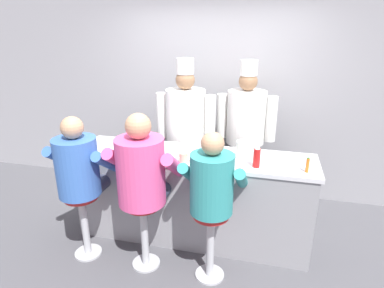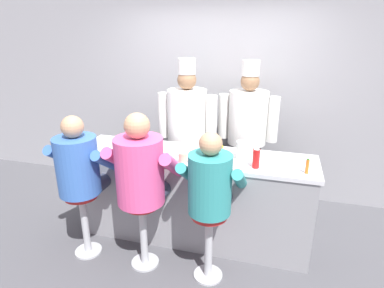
{
  "view_description": "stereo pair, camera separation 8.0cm",
  "coord_description": "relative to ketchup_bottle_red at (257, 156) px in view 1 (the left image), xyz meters",
  "views": [
    {
      "loc": [
        0.75,
        -2.66,
        2.19
      ],
      "look_at": [
        0.01,
        0.28,
        1.1
      ],
      "focal_mm": 30.0,
      "sensor_mm": 36.0,
      "label": 1
    },
    {
      "loc": [
        0.83,
        -2.64,
        2.19
      ],
      "look_at": [
        0.01,
        0.28,
        1.1
      ],
      "focal_mm": 30.0,
      "sensor_mm": 36.0,
      "label": 2
    }
  ],
  "objects": [
    {
      "name": "ground_plane",
      "position": [
        -0.66,
        -0.14,
        -1.09
      ],
      "size": [
        20.0,
        20.0,
        0.0
      ],
      "primitive_type": "plane",
      "color": "#4C4C51"
    },
    {
      "name": "wall_back",
      "position": [
        -0.66,
        1.42,
        0.26
      ],
      "size": [
        10.0,
        0.06,
        2.7
      ],
      "color": "#99999E",
      "rests_on": "ground_plane"
    },
    {
      "name": "diner_counter",
      "position": [
        -0.66,
        0.17,
        -0.6
      ],
      "size": [
        2.5,
        0.63,
        0.98
      ],
      "color": "gray",
      "rests_on": "ground_plane"
    },
    {
      "name": "ketchup_bottle_red",
      "position": [
        0.0,
        0.0,
        0.0
      ],
      "size": [
        0.06,
        0.06,
        0.23
      ],
      "color": "red",
      "rests_on": "diner_counter"
    },
    {
      "name": "mustard_bottle_yellow",
      "position": [
        -0.35,
        0.08,
        -0.02
      ],
      "size": [
        0.06,
        0.06,
        0.2
      ],
      "color": "yellow",
      "rests_on": "diner_counter"
    },
    {
      "name": "hot_sauce_bottle_orange",
      "position": [
        0.45,
        -0.01,
        -0.04
      ],
      "size": [
        0.03,
        0.03,
        0.14
      ],
      "color": "orange",
      "rests_on": "diner_counter"
    },
    {
      "name": "water_pitcher_clear",
      "position": [
        -0.15,
        0.17,
        -0.02
      ],
      "size": [
        0.14,
        0.12,
        0.18
      ],
      "color": "silver",
      "rests_on": "diner_counter"
    },
    {
      "name": "breakfast_plate",
      "position": [
        -1.3,
        0.13,
        -0.09
      ],
      "size": [
        0.25,
        0.25,
        0.05
      ],
      "color": "white",
      "rests_on": "diner_counter"
    },
    {
      "name": "cereal_bowl",
      "position": [
        -0.49,
        0.09,
        -0.08
      ],
      "size": [
        0.13,
        0.13,
        0.06
      ],
      "color": "#B24C47",
      "rests_on": "diner_counter"
    },
    {
      "name": "coffee_mug_white",
      "position": [
        -0.83,
        -0.01,
        -0.06
      ],
      "size": [
        0.13,
        0.09,
        0.09
      ],
      "color": "white",
      "rests_on": "diner_counter"
    },
    {
      "name": "coffee_mug_tan",
      "position": [
        -0.68,
        -0.07,
        -0.06
      ],
      "size": [
        0.12,
        0.08,
        0.1
      ],
      "color": "beige",
      "rests_on": "diner_counter"
    },
    {
      "name": "diner_seated_blue",
      "position": [
        -1.62,
        -0.37,
        -0.16
      ],
      "size": [
        0.6,
        0.6,
        1.46
      ],
      "color": "#B2B5BA",
      "rests_on": "ground_plane"
    },
    {
      "name": "diner_seated_pink",
      "position": [
        -0.98,
        -0.37,
        -0.13
      ],
      "size": [
        0.66,
        0.65,
        1.53
      ],
      "color": "#B2B5BA",
      "rests_on": "ground_plane"
    },
    {
      "name": "diner_seated_teal",
      "position": [
        -0.34,
        -0.37,
        -0.18
      ],
      "size": [
        0.57,
        0.56,
        1.42
      ],
      "color": "#B2B5BA",
      "rests_on": "ground_plane"
    },
    {
      "name": "cook_in_whites_near",
      "position": [
        -0.91,
        0.82,
        -0.05
      ],
      "size": [
        0.73,
        0.47,
        1.88
      ],
      "color": "#232328",
      "rests_on": "ground_plane"
    },
    {
      "name": "cook_in_whites_far",
      "position": [
        -0.2,
        1.02,
        -0.07
      ],
      "size": [
        0.73,
        0.47,
        1.86
      ],
      "color": "#232328",
      "rests_on": "ground_plane"
    }
  ]
}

